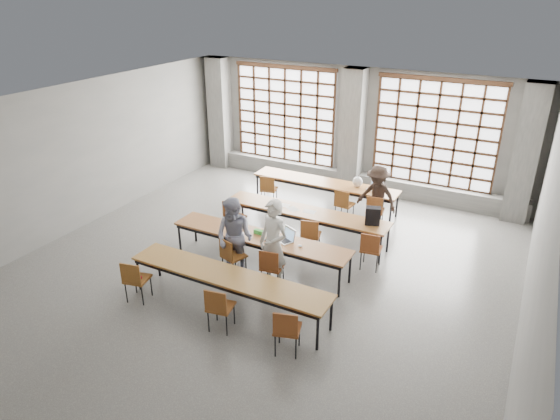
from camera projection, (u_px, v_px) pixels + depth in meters
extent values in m
plane|color=#51524F|center=(261.00, 269.00, 10.63)|extent=(11.00, 11.00, 0.00)
plane|color=silver|center=(258.00, 106.00, 9.18)|extent=(11.00, 11.00, 0.00)
plane|color=#5D5D5B|center=(356.00, 129.00, 14.33)|extent=(10.00, 0.00, 10.00)
plane|color=#5D5D5B|center=(10.00, 363.00, 5.48)|extent=(10.00, 0.00, 10.00)
plane|color=#5D5D5B|center=(81.00, 156.00, 12.04)|extent=(0.00, 11.00, 11.00)
plane|color=#5D5D5B|center=(537.00, 251.00, 7.78)|extent=(0.00, 11.00, 11.00)
cube|color=#50504E|center=(220.00, 113.00, 16.03)|extent=(0.60, 0.55, 3.50)
cube|color=#50504E|center=(352.00, 131.00, 14.11)|extent=(0.60, 0.55, 3.50)
cube|color=#50504E|center=(526.00, 154.00, 12.19)|extent=(0.60, 0.55, 3.50)
cube|color=white|center=(286.00, 115.00, 15.21)|extent=(3.20, 0.02, 2.80)
cube|color=black|center=(285.00, 116.00, 15.15)|extent=(3.20, 0.05, 2.80)
cube|color=black|center=(285.00, 161.00, 15.75)|extent=(3.32, 0.07, 0.10)
cube|color=black|center=(285.00, 66.00, 14.55)|extent=(3.32, 0.07, 0.10)
cube|color=white|center=(436.00, 134.00, 13.30)|extent=(3.20, 0.02, 2.80)
cube|color=black|center=(435.00, 135.00, 13.23)|extent=(3.20, 0.05, 2.80)
cube|color=black|center=(428.00, 185.00, 13.83)|extent=(3.32, 0.07, 0.10)
cube|color=black|center=(442.00, 79.00, 12.63)|extent=(3.32, 0.07, 0.10)
cube|color=#50504E|center=(350.00, 180.00, 14.79)|extent=(9.80, 0.35, 0.50)
cube|color=brown|center=(325.00, 182.00, 13.32)|extent=(4.00, 0.70, 0.04)
cube|color=black|center=(325.00, 185.00, 13.34)|extent=(3.90, 0.64, 0.08)
cylinder|color=black|center=(257.00, 186.00, 14.06)|extent=(0.05, 0.05, 0.69)
cylinder|color=black|center=(267.00, 180.00, 14.52)|extent=(0.05, 0.05, 0.69)
cylinder|color=black|center=(390.00, 213.00, 12.42)|extent=(0.05, 0.05, 0.69)
cylinder|color=black|center=(397.00, 205.00, 12.88)|extent=(0.05, 0.05, 0.69)
cube|color=brown|center=(305.00, 212.00, 11.62)|extent=(4.00, 0.70, 0.04)
cube|color=black|center=(305.00, 214.00, 11.64)|extent=(3.90, 0.64, 0.08)
cylinder|color=black|center=(230.00, 214.00, 12.35)|extent=(0.05, 0.05, 0.69)
cylinder|color=black|center=(242.00, 206.00, 12.82)|extent=(0.05, 0.05, 0.69)
cylinder|color=black|center=(380.00, 249.00, 10.72)|extent=(0.05, 0.05, 0.69)
cylinder|color=black|center=(388.00, 238.00, 11.18)|extent=(0.05, 0.05, 0.69)
cube|color=brown|center=(260.00, 237.00, 10.45)|extent=(4.00, 0.70, 0.04)
cube|color=black|center=(260.00, 239.00, 10.48)|extent=(3.90, 0.64, 0.08)
cylinder|color=black|center=(180.00, 238.00, 11.19)|extent=(0.05, 0.05, 0.69)
cylinder|color=black|center=(195.00, 228.00, 11.66)|extent=(0.05, 0.05, 0.69)
cylinder|color=black|center=(339.00, 282.00, 9.55)|extent=(0.05, 0.05, 0.69)
cylinder|color=black|center=(350.00, 268.00, 10.02)|extent=(0.05, 0.05, 0.69)
cube|color=brown|center=(228.00, 276.00, 9.06)|extent=(4.00, 0.70, 0.04)
cube|color=black|center=(228.00, 279.00, 9.08)|extent=(3.90, 0.64, 0.08)
cylinder|color=black|center=(139.00, 274.00, 9.79)|extent=(0.05, 0.05, 0.69)
cylinder|color=black|center=(158.00, 261.00, 10.26)|extent=(0.05, 0.05, 0.69)
cylinder|color=black|center=(318.00, 333.00, 8.16)|extent=(0.05, 0.05, 0.69)
cylinder|color=black|center=(331.00, 314.00, 8.62)|extent=(0.05, 0.05, 0.69)
cube|color=brown|center=(269.00, 189.00, 13.58)|extent=(0.51, 0.51, 0.04)
cube|color=brown|center=(267.00, 184.00, 13.31)|extent=(0.39, 0.13, 0.40)
cylinder|color=black|center=(269.00, 197.00, 13.67)|extent=(0.02, 0.02, 0.45)
cube|color=brown|center=(345.00, 204.00, 12.64)|extent=(0.46, 0.46, 0.04)
cube|color=brown|center=(342.00, 199.00, 12.40)|extent=(0.40, 0.07, 0.40)
cylinder|color=black|center=(344.00, 212.00, 12.74)|extent=(0.02, 0.02, 0.45)
cube|color=maroon|center=(375.00, 210.00, 12.30)|extent=(0.47, 0.47, 0.04)
cube|color=maroon|center=(374.00, 205.00, 12.04)|extent=(0.40, 0.08, 0.40)
cylinder|color=black|center=(374.00, 219.00, 12.40)|extent=(0.02, 0.02, 0.45)
cube|color=brown|center=(235.00, 217.00, 11.97)|extent=(0.50, 0.50, 0.04)
cube|color=brown|center=(229.00, 211.00, 11.73)|extent=(0.40, 0.11, 0.40)
cylinder|color=black|center=(235.00, 225.00, 12.06)|extent=(0.02, 0.02, 0.45)
cube|color=brown|center=(311.00, 235.00, 11.11)|extent=(0.51, 0.51, 0.04)
cube|color=brown|center=(309.00, 229.00, 10.84)|extent=(0.40, 0.13, 0.40)
cylinder|color=black|center=(311.00, 244.00, 11.21)|extent=(0.02, 0.02, 0.45)
cube|color=brown|center=(371.00, 249.00, 10.52)|extent=(0.47, 0.47, 0.04)
cube|color=brown|center=(370.00, 244.00, 10.25)|extent=(0.40, 0.08, 0.40)
cylinder|color=black|center=(370.00, 258.00, 10.61)|extent=(0.02, 0.02, 0.45)
cube|color=brown|center=(234.00, 256.00, 10.25)|extent=(0.53, 0.53, 0.04)
cube|color=brown|center=(226.00, 249.00, 10.03)|extent=(0.39, 0.15, 0.40)
cylinder|color=black|center=(234.00, 265.00, 10.34)|extent=(0.02, 0.02, 0.45)
cube|color=brown|center=(272.00, 266.00, 9.86)|extent=(0.48, 0.48, 0.04)
cube|color=brown|center=(269.00, 261.00, 9.60)|extent=(0.40, 0.09, 0.40)
cylinder|color=black|center=(272.00, 276.00, 9.96)|extent=(0.02, 0.02, 0.45)
cube|color=brown|center=(137.00, 279.00, 9.45)|extent=(0.50, 0.50, 0.04)
cube|color=brown|center=(130.00, 274.00, 9.18)|extent=(0.40, 0.12, 0.40)
cylinder|color=black|center=(139.00, 289.00, 9.54)|extent=(0.02, 0.02, 0.45)
cube|color=brown|center=(221.00, 307.00, 8.64)|extent=(0.49, 0.49, 0.04)
cube|color=brown|center=(215.00, 302.00, 8.37)|extent=(0.40, 0.10, 0.40)
cylinder|color=black|center=(221.00, 317.00, 8.73)|extent=(0.02, 0.02, 0.45)
cube|color=brown|center=(287.00, 329.00, 8.08)|extent=(0.52, 0.52, 0.04)
cube|color=brown|center=(285.00, 325.00, 7.81)|extent=(0.39, 0.14, 0.40)
cylinder|color=black|center=(287.00, 340.00, 8.18)|extent=(0.02, 0.02, 0.45)
imported|color=silver|center=(273.00, 244.00, 9.71)|extent=(0.77, 0.61, 1.85)
imported|color=#191F4D|center=(235.00, 238.00, 10.12)|extent=(0.86, 0.69, 1.70)
imported|color=black|center=(377.00, 197.00, 12.20)|extent=(1.11, 0.75, 1.59)
cube|color=silver|center=(284.00, 240.00, 10.25)|extent=(0.44, 0.40, 0.02)
cube|color=black|center=(284.00, 240.00, 10.24)|extent=(0.35, 0.30, 0.00)
cube|color=silver|center=(290.00, 233.00, 10.27)|extent=(0.35, 0.22, 0.26)
cube|color=#8EBEF5|center=(289.00, 235.00, 10.28)|extent=(0.30, 0.18, 0.21)
cube|color=#BABABF|center=(374.00, 190.00, 12.77)|extent=(0.40, 0.32, 0.02)
cube|color=black|center=(374.00, 189.00, 12.76)|extent=(0.33, 0.23, 0.00)
cube|color=#BABABF|center=(377.00, 184.00, 12.82)|extent=(0.37, 0.14, 0.26)
cube|color=#89AFED|center=(377.00, 185.00, 12.82)|extent=(0.31, 0.11, 0.21)
ellipsoid|color=white|center=(300.00, 246.00, 10.02)|extent=(0.10, 0.07, 0.04)
cube|color=green|center=(260.00, 232.00, 10.51)|extent=(0.25, 0.10, 0.09)
cube|color=black|center=(265.00, 240.00, 10.29)|extent=(0.14, 0.10, 0.01)
cube|color=white|center=(284.00, 205.00, 11.91)|extent=(0.30, 0.21, 0.00)
cube|color=silver|center=(293.00, 209.00, 11.70)|extent=(0.36, 0.33, 0.00)
cube|color=white|center=(309.00, 212.00, 11.57)|extent=(0.31, 0.23, 0.00)
cube|color=black|center=(373.00, 216.00, 10.89)|extent=(0.37, 0.29, 0.40)
ellipsoid|color=silver|center=(358.00, 182.00, 12.91)|extent=(0.29, 0.25, 0.29)
cube|color=maroon|center=(137.00, 277.00, 9.43)|extent=(0.21, 0.12, 0.06)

